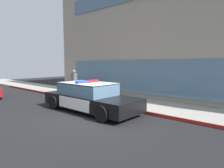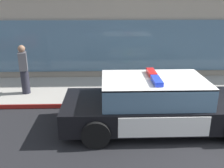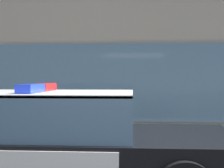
# 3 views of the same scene
# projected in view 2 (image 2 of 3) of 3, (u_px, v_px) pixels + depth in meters

# --- Properties ---
(ground) EXTENTS (48.00, 48.00, 0.00)m
(ground) POSITION_uv_depth(u_px,v_px,m) (209.00, 138.00, 6.29)
(ground) COLOR black
(sidewalk) EXTENTS (48.00, 2.83, 0.15)m
(sidewalk) POSITION_uv_depth(u_px,v_px,m) (174.00, 89.00, 9.43)
(sidewalk) COLOR #A39E93
(sidewalk) RESTS_ON ground
(curb_red_paint) EXTENTS (28.80, 0.04, 0.14)m
(curb_red_paint) POSITION_uv_depth(u_px,v_px,m) (186.00, 104.00, 8.08)
(curb_red_paint) COLOR maroon
(curb_red_paint) RESTS_ON ground
(police_cruiser) EXTENTS (5.15, 2.13, 1.49)m
(police_cruiser) POSITION_uv_depth(u_px,v_px,m) (158.00, 103.00, 6.65)
(police_cruiser) COLOR black
(police_cruiser) RESTS_ON ground
(fire_hydrant) EXTENTS (0.34, 0.39, 0.73)m
(fire_hydrant) POSITION_uv_depth(u_px,v_px,m) (137.00, 88.00, 8.30)
(fire_hydrant) COLOR #4C994C
(fire_hydrant) RESTS_ON sidewalk
(pedestrian_on_sidewalk) EXTENTS (0.35, 0.45, 1.71)m
(pedestrian_on_sidewalk) POSITION_uv_depth(u_px,v_px,m) (24.00, 70.00, 8.55)
(pedestrian_on_sidewalk) COLOR #23232D
(pedestrian_on_sidewalk) RESTS_ON sidewalk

